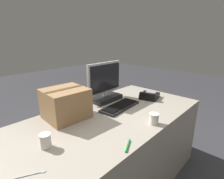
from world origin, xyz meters
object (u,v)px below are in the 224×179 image
paper_cup_left (46,141)px  pen_marker (128,146)px  desk_phone (149,96)px  paper_cup_right (154,119)px  cardboard_box (66,103)px  keyboard (120,106)px  spoon (34,174)px  monitor (105,87)px

paper_cup_left → pen_marker: bearing=-46.0°
desk_phone → paper_cup_right: paper_cup_right is taller
paper_cup_left → cardboard_box: (0.32, 0.27, 0.08)m
keyboard → cardboard_box: bearing=152.8°
desk_phone → keyboard: bearing=155.7°
pen_marker → paper_cup_left: bearing=106.2°
keyboard → cardboard_box: size_ratio=1.28×
spoon → paper_cup_right: bearing=15.6°
monitor → paper_cup_right: (-0.12, -0.66, -0.11)m
monitor → paper_cup_right: size_ratio=5.18×
spoon → cardboard_box: bearing=68.9°
desk_phone → spoon: (-1.36, -0.17, -0.03)m
cardboard_box → paper_cup_right: bearing=-56.3°
monitor → desk_phone: 0.51m
keyboard → paper_cup_left: size_ratio=4.87×
desk_phone → spoon: bearing=171.2°
desk_phone → pen_marker: bearing=-172.5°
keyboard → paper_cup_left: paper_cup_left is taller
desk_phone → pen_marker: (-0.86, -0.37, -0.02)m
keyboard → paper_cup_left: 0.79m
spoon → pen_marker: size_ratio=1.23×
spoon → paper_cup_left: bearing=74.0°
monitor → spoon: 1.11m
spoon → pen_marker: (0.50, -0.20, 0.00)m
desk_phone → pen_marker: 0.94m
pen_marker → keyboard: bearing=17.4°
desk_phone → paper_cup_left: (-1.21, -0.01, 0.02)m
desk_phone → paper_cup_right: size_ratio=2.91×
keyboard → paper_cup_right: size_ratio=5.11×
monitor → paper_cup_left: size_ratio=4.95×
monitor → spoon: (-0.99, -0.49, -0.15)m
spoon → pen_marker: 0.54m
paper_cup_right → pen_marker: size_ratio=0.70×
paper_cup_right → monitor: bearing=80.0°
desk_phone → cardboard_box: cardboard_box is taller
paper_cup_left → monitor: bearing=21.3°
spoon → pen_marker: pen_marker is taller
desk_phone → spoon: size_ratio=1.66×
paper_cup_right → cardboard_box: cardboard_box is taller
monitor → cardboard_box: size_ratio=1.30×
desk_phone → paper_cup_right: 0.60m
desk_phone → paper_cup_left: bearing=164.5°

